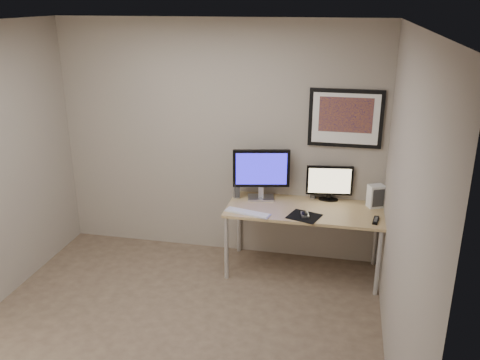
{
  "coord_description": "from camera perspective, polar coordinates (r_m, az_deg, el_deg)",
  "views": [
    {
      "loc": [
        1.35,
        -3.51,
        2.79
      ],
      "look_at": [
        0.37,
        1.1,
        1.08
      ],
      "focal_mm": 38.0,
      "sensor_mm": 36.0,
      "label": 1
    }
  ],
  "objects": [
    {
      "name": "mousepad",
      "position": [
        5.1,
        7.22,
        -4.07
      ],
      "size": [
        0.37,
        0.35,
        0.0
      ],
      "primitive_type": "cube",
      "rotation": [
        0.0,
        0.0,
        -0.32
      ],
      "color": "black",
      "rests_on": "desk"
    },
    {
      "name": "speaker_left",
      "position": [
        5.49,
        -0.4,
        -1.07
      ],
      "size": [
        0.1,
        0.1,
        0.19
      ],
      "primitive_type": "cylinder",
      "rotation": [
        0.0,
        0.0,
        0.41
      ],
      "color": "#B9B9BF",
      "rests_on": "desk"
    },
    {
      "name": "fan_unit",
      "position": [
        5.43,
        15.0,
        -1.75
      ],
      "size": [
        0.19,
        0.17,
        0.24
      ],
      "primitive_type": "cube",
      "rotation": [
        0.0,
        0.0,
        0.43
      ],
      "color": "silver",
      "rests_on": "desk"
    },
    {
      "name": "keyboard",
      "position": [
        5.13,
        0.85,
        -3.68
      ],
      "size": [
        0.49,
        0.24,
        0.02
      ],
      "primitive_type": "cube",
      "rotation": [
        0.0,
        0.0,
        -0.24
      ],
      "color": "silver",
      "rests_on": "desk"
    },
    {
      "name": "room",
      "position": [
        4.34,
        -6.62,
        4.45
      ],
      "size": [
        3.6,
        3.6,
        3.6
      ],
      "color": "white",
      "rests_on": "ground"
    },
    {
      "name": "mouse",
      "position": [
        5.1,
        7.29,
        -3.79
      ],
      "size": [
        0.09,
        0.13,
        0.04
      ],
      "primitive_type": "ellipsoid",
      "rotation": [
        0.0,
        0.0,
        0.21
      ],
      "color": "black",
      "rests_on": "mousepad"
    },
    {
      "name": "monitor_large",
      "position": [
        5.4,
        2.4,
        0.9
      ],
      "size": [
        0.6,
        0.25,
        0.55
      ],
      "rotation": [
        0.0,
        0.0,
        0.21
      ],
      "color": "#B9B9BF",
      "rests_on": "desk"
    },
    {
      "name": "monitor_tv",
      "position": [
        5.47,
        10.0,
        -0.24
      ],
      "size": [
        0.49,
        0.14,
        0.38
      ],
      "rotation": [
        0.0,
        0.0,
        0.13
      ],
      "color": "black",
      "rests_on": "desk"
    },
    {
      "name": "framed_art",
      "position": [
        5.32,
        11.77,
        6.8
      ],
      "size": [
        0.75,
        0.04,
        0.6
      ],
      "color": "black",
      "rests_on": "room"
    },
    {
      "name": "desk",
      "position": [
        5.32,
        7.22,
        -3.84
      ],
      "size": [
        1.6,
        0.7,
        0.73
      ],
      "color": "#A27B4E",
      "rests_on": "floor"
    },
    {
      "name": "remote",
      "position": [
        5.13,
        15.0,
        -4.37
      ],
      "size": [
        0.08,
        0.19,
        0.02
      ],
      "primitive_type": "cube",
      "rotation": [
        0.0,
        0.0,
        -0.15
      ],
      "color": "black",
      "rests_on": "desk"
    },
    {
      "name": "speaker_right",
      "position": [
        5.54,
        8.16,
        -1.22
      ],
      "size": [
        0.07,
        0.07,
        0.17
      ],
      "primitive_type": "cylinder",
      "rotation": [
        0.0,
        0.0,
        0.1
      ],
      "color": "#B9B9BF",
      "rests_on": "desk"
    },
    {
      "name": "floor",
      "position": [
        4.68,
        -7.59,
        -16.87
      ],
      "size": [
        3.6,
        3.6,
        0.0
      ],
      "primitive_type": "plane",
      "color": "brown",
      "rests_on": "ground"
    }
  ]
}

